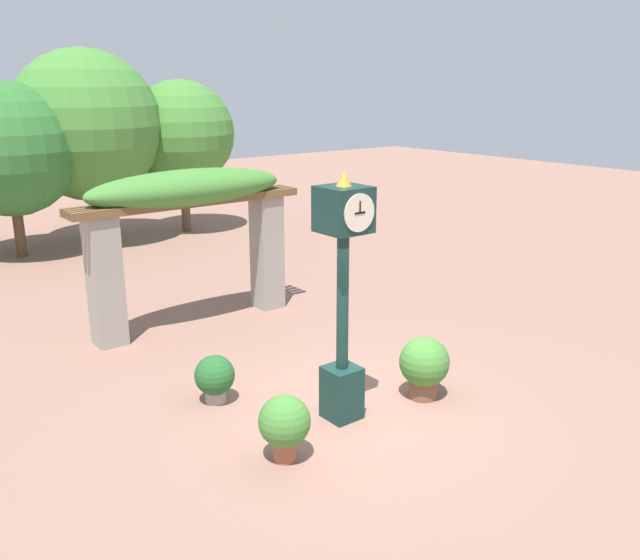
# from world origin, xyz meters

# --- Properties ---
(ground_plane) EXTENTS (60.00, 60.00, 0.00)m
(ground_plane) POSITION_xyz_m (0.00, 0.00, 0.00)
(ground_plane) COLOR #8E6656
(pedestal_clock) EXTENTS (0.61, 0.66, 3.51)m
(pedestal_clock) POSITION_xyz_m (-0.21, -0.04, 1.93)
(pedestal_clock) COLOR #14332D
(pedestal_clock) RESTS_ON ground
(pergola) EXTENTS (4.60, 1.13, 3.05)m
(pergola) POSITION_xyz_m (0.00, 4.75, 2.26)
(pergola) COLOR gray
(pergola) RESTS_ON ground
(potted_plant_near_left) EXTENTS (0.60, 0.60, 0.74)m
(potted_plant_near_left) POSITION_xyz_m (-1.39, 1.49, 0.41)
(potted_plant_near_left) COLOR gray
(potted_plant_near_left) RESTS_ON ground
(potted_plant_near_right) EXTENTS (0.76, 0.76, 0.96)m
(potted_plant_near_right) POSITION_xyz_m (1.17, -0.31, 0.53)
(potted_plant_near_right) COLOR brown
(potted_plant_near_right) RESTS_ON ground
(potted_plant_far_left) EXTENTS (0.67, 0.67, 0.87)m
(potted_plant_far_left) POSITION_xyz_m (-1.51, -0.47, 0.51)
(potted_plant_far_left) COLOR #9E563D
(potted_plant_far_left) RESTS_ON ground
(tree_line) EXTENTS (10.96, 4.34, 5.56)m
(tree_line) POSITION_xyz_m (0.07, 12.89, 3.09)
(tree_line) COLOR brown
(tree_line) RESTS_ON ground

